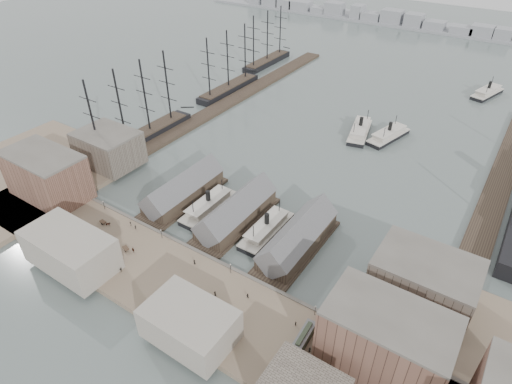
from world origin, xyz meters
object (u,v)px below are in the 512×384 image
Objects in this scene: ferry_docked_west at (209,206)px; tram at (304,339)px; horse_cart_left at (107,223)px; horse_cart_center at (130,249)px; horse_cart_right at (219,303)px.

ferry_docked_west is 68.53m from tram.
horse_cart_left is 18.08m from horse_cart_center.
ferry_docked_west reaches higher than horse_cart_left.
tram is 2.25× the size of horse_cart_right.
ferry_docked_west is at bearing -30.71° from horse_cart_left.
tram is 83.46m from horse_cart_left.
tram is at bearing -71.53° from horse_cart_center.
horse_cart_right is (56.51, -6.48, -0.02)m from horse_cart_left.
horse_cart_left is at bearing 92.14° from horse_cart_center.
ferry_docked_west is 48.73m from horse_cart_right.
horse_cart_left is 56.88m from horse_cart_right.
horse_cart_center is at bearing -97.65° from horse_cart_left.
horse_cart_left is 0.98× the size of horse_cart_center.
ferry_docked_west reaches higher than horse_cart_right.
horse_cart_left is at bearing 94.24° from horse_cart_right.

